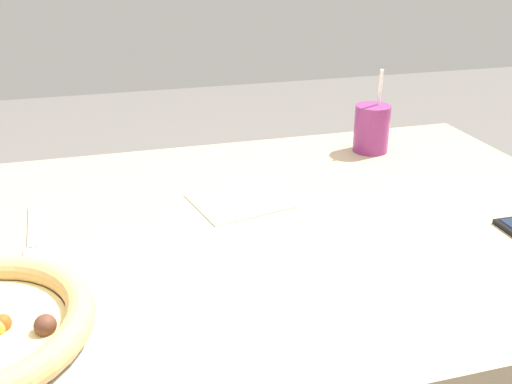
% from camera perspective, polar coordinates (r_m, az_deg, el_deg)
% --- Properties ---
extents(dining_table, '(1.34, 0.83, 0.75)m').
position_cam_1_polar(dining_table, '(1.01, -2.64, -9.00)').
color(dining_table, tan).
rests_on(dining_table, ground).
extents(drink_cup_colored, '(0.08, 0.08, 0.18)m').
position_cam_1_polar(drink_cup_colored, '(1.31, 11.37, 6.21)').
color(drink_cup_colored, '#8C2D72').
rests_on(drink_cup_colored, dining_table).
extents(paper_napkin, '(0.19, 0.17, 0.00)m').
position_cam_1_polar(paper_napkin, '(1.05, -1.69, -0.86)').
color(paper_napkin, white).
rests_on(paper_napkin, dining_table).
extents(fork, '(0.03, 0.20, 0.00)m').
position_cam_1_polar(fork, '(1.00, -21.24, -3.95)').
color(fork, silver).
rests_on(fork, dining_table).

